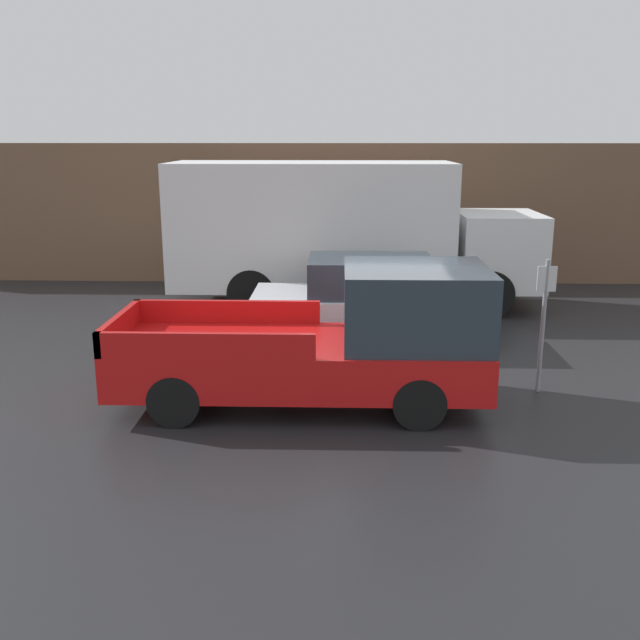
# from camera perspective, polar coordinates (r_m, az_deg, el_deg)

# --- Properties ---
(ground_plane) EXTENTS (60.00, 60.00, 0.00)m
(ground_plane) POSITION_cam_1_polar(r_m,az_deg,el_deg) (12.04, 4.15, -5.00)
(ground_plane) COLOR #232326
(building_wall) EXTENTS (28.00, 0.15, 3.82)m
(building_wall) POSITION_cam_1_polar(r_m,az_deg,el_deg) (19.95, 3.24, 8.45)
(building_wall) COLOR brown
(building_wall) RESTS_ON ground
(pickup_truck) EXTENTS (5.58, 2.11, 2.15)m
(pickup_truck) POSITION_cam_1_polar(r_m,az_deg,el_deg) (10.79, 1.36, -1.76)
(pickup_truck) COLOR red
(pickup_truck) RESTS_ON ground
(car) EXTENTS (4.38, 1.97, 1.70)m
(car) POSITION_cam_1_polar(r_m,az_deg,el_deg) (14.18, 3.63, 1.59)
(car) COLOR silver
(car) RESTS_ON ground
(delivery_truck) EXTENTS (8.64, 2.47, 3.43)m
(delivery_truck) POSITION_cam_1_polar(r_m,az_deg,el_deg) (17.02, 1.51, 7.23)
(delivery_truck) COLOR white
(delivery_truck) RESTS_ON ground
(parking_sign) EXTENTS (0.30, 0.07, 2.16)m
(parking_sign) POSITION_cam_1_polar(r_m,az_deg,el_deg) (11.79, 17.44, 0.14)
(parking_sign) COLOR gray
(parking_sign) RESTS_ON ground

